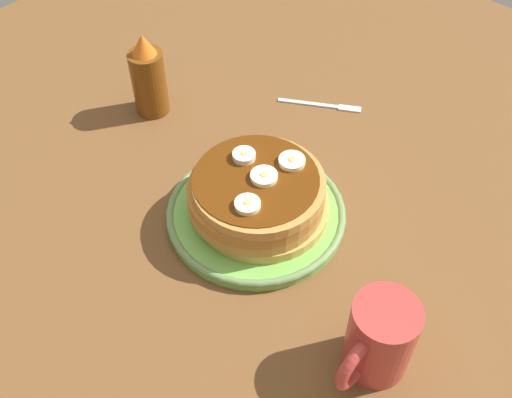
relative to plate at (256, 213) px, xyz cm
name	(u,v)px	position (x,y,z in cm)	size (l,w,h in cm)	color
ground_plane	(256,225)	(0.00, 0.00, -2.43)	(140.00, 140.00, 3.00)	brown
plate	(256,213)	(0.00, 0.00, 0.00)	(23.16, 23.16, 1.72)	#72B74C
pancake_stack	(258,195)	(-0.11, 0.16, 3.48)	(18.01, 18.13, 6.06)	gold
banana_slice_0	(264,177)	(-0.66, 0.69, 6.81)	(3.37, 3.37, 0.86)	#F2F2BA
banana_slice_1	(244,156)	(-1.48, -3.48, 6.91)	(2.91, 2.91, 1.06)	#F9E7C0
banana_slice_2	(292,161)	(-4.95, 1.41, 6.81)	(3.37, 3.37, 0.88)	#FBE9B2
banana_slice_3	(248,205)	(3.97, 2.42, 6.83)	(3.10, 3.10, 0.91)	#F8EFB2
coffee_mug	(378,339)	(6.14, 22.99, 4.19)	(10.59, 7.00, 9.94)	#B23833
fork	(325,105)	(-23.75, -7.88, -0.68)	(7.80, 11.50, 0.50)	silver
syrup_bottle	(148,78)	(-4.91, -26.56, 5.01)	(5.13, 5.13, 13.25)	brown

